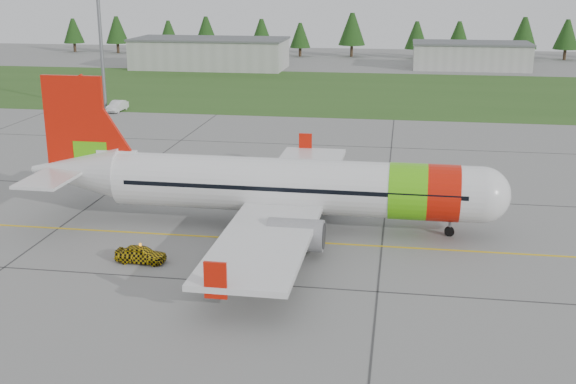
# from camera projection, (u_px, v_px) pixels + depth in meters

# --- Properties ---
(ground) EXTENTS (320.00, 320.00, 0.00)m
(ground) POSITION_uv_depth(u_px,v_px,m) (221.00, 282.00, 46.25)
(ground) COLOR gray
(ground) RESTS_ON ground
(aircraft) EXTENTS (37.75, 34.60, 11.44)m
(aircraft) POSITION_uv_depth(u_px,v_px,m) (282.00, 186.00, 55.57)
(aircraft) COLOR silver
(aircraft) RESTS_ON ground
(follow_me_car) EXTENTS (1.23, 1.44, 3.50)m
(follow_me_car) POSITION_uv_depth(u_px,v_px,m) (140.00, 238.00, 48.92)
(follow_me_car) COLOR #DEB80C
(follow_me_car) RESTS_ON ground
(service_van) EXTENTS (1.69, 1.61, 4.67)m
(service_van) POSITION_uv_depth(u_px,v_px,m) (116.00, 95.00, 104.45)
(service_van) COLOR silver
(service_van) RESTS_ON ground
(grass_strip) EXTENTS (320.00, 50.00, 0.03)m
(grass_strip) POSITION_uv_depth(u_px,v_px,m) (338.00, 91.00, 123.86)
(grass_strip) COLOR #30561E
(grass_strip) RESTS_ON ground
(taxi_guideline) EXTENTS (120.00, 0.25, 0.02)m
(taxi_guideline) POSITION_uv_depth(u_px,v_px,m) (247.00, 239.00, 53.82)
(taxi_guideline) COLOR gold
(taxi_guideline) RESTS_ON ground
(hangar_west) EXTENTS (32.00, 14.00, 6.00)m
(hangar_west) POSITION_uv_depth(u_px,v_px,m) (210.00, 54.00, 154.02)
(hangar_west) COLOR #A8A8A3
(hangar_west) RESTS_ON ground
(hangar_east) EXTENTS (24.00, 12.00, 5.20)m
(hangar_east) POSITION_uv_depth(u_px,v_px,m) (471.00, 56.00, 153.43)
(hangar_east) COLOR #A8A8A3
(hangar_east) RESTS_ON ground
(floodlight_mast) EXTENTS (0.50, 0.50, 20.00)m
(floodlight_mast) POSITION_uv_depth(u_px,v_px,m) (101.00, 41.00, 103.11)
(floodlight_mast) COLOR slate
(floodlight_mast) RESTS_ON ground
(treeline) EXTENTS (160.00, 8.00, 10.00)m
(treeline) POSITION_uv_depth(u_px,v_px,m) (359.00, 36.00, 175.43)
(treeline) COLOR #1C3F14
(treeline) RESTS_ON ground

